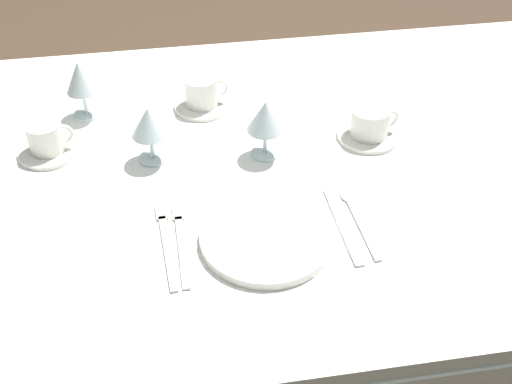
{
  "coord_description": "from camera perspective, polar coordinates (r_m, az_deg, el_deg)",
  "views": [
    {
      "loc": [
        -0.16,
        -1.12,
        1.62
      ],
      "look_at": [
        0.0,
        -0.12,
        0.76
      ],
      "focal_mm": 46.71,
      "sensor_mm": 36.0,
      "label": 1
    }
  ],
  "objects": [
    {
      "name": "saucer_left",
      "position": [
        1.53,
        -17.32,
        3.38
      ],
      "size": [
        0.13,
        0.13,
        0.01
      ],
      "primitive_type": "cylinder",
      "color": "white",
      "rests_on": "dining_table"
    },
    {
      "name": "wine_glass_right",
      "position": [
        1.58,
        -14.82,
        9.32
      ],
      "size": [
        0.07,
        0.07,
        0.14
      ],
      "color": "silver",
      "rests_on": "dining_table"
    },
    {
      "name": "spoon_soup",
      "position": [
        1.32,
        8.58,
        -1.92
      ],
      "size": [
        0.03,
        0.21,
        0.01
      ],
      "color": "beige",
      "rests_on": "dining_table"
    },
    {
      "name": "fork_inner",
      "position": [
        1.26,
        -7.71,
        -4.29
      ],
      "size": [
        0.03,
        0.23,
        0.0
      ],
      "color": "beige",
      "rests_on": "dining_table"
    },
    {
      "name": "dinner_plate",
      "position": [
        1.25,
        0.88,
        -3.9
      ],
      "size": [
        0.25,
        0.25,
        0.02
      ],
      "primitive_type": "cylinder",
      "color": "white",
      "rests_on": "dining_table"
    },
    {
      "name": "saucer_far",
      "position": [
        1.53,
        9.57,
        4.83
      ],
      "size": [
        0.14,
        0.14,
        0.01
      ],
      "primitive_type": "cylinder",
      "color": "white",
      "rests_on": "dining_table"
    },
    {
      "name": "saucer_right",
      "position": [
        1.62,
        -4.62,
        7.43
      ],
      "size": [
        0.14,
        0.14,
        0.01
      ],
      "primitive_type": "cylinder",
      "color": "white",
      "rests_on": "dining_table"
    },
    {
      "name": "dining_table",
      "position": [
        1.48,
        -0.75,
        -0.03
      ],
      "size": [
        1.8,
        1.11,
        0.74
      ],
      "color": "white",
      "rests_on": "ground"
    },
    {
      "name": "coffee_cup_left",
      "position": [
        1.51,
        -17.53,
        4.56
      ],
      "size": [
        0.1,
        0.08,
        0.07
      ],
      "color": "white",
      "rests_on": "saucer_left"
    },
    {
      "name": "wine_glass_left",
      "position": [
        1.4,
        0.81,
        6.37
      ],
      "size": [
        0.08,
        0.08,
        0.14
      ],
      "color": "silver",
      "rests_on": "dining_table"
    },
    {
      "name": "ground_plane",
      "position": [
        1.97,
        -0.58,
        -14.77
      ],
      "size": [
        6.0,
        6.0,
        0.0
      ],
      "primitive_type": "plane",
      "color": "#4C3828"
    },
    {
      "name": "fork_outer",
      "position": [
        1.26,
        -6.44,
        -4.23
      ],
      "size": [
        0.02,
        0.22,
        0.0
      ],
      "color": "beige",
      "rests_on": "dining_table"
    },
    {
      "name": "dinner_knife",
      "position": [
        1.29,
        7.5,
        -3.04
      ],
      "size": [
        0.02,
        0.22,
        0.0
      ],
      "color": "beige",
      "rests_on": "dining_table"
    },
    {
      "name": "coffee_cup_right",
      "position": [
        1.6,
        -4.63,
        8.65
      ],
      "size": [
        0.1,
        0.08,
        0.07
      ],
      "color": "white",
      "rests_on": "saucer_right"
    },
    {
      "name": "coffee_cup_far",
      "position": [
        1.51,
        9.78,
        6.0
      ],
      "size": [
        0.11,
        0.09,
        0.06
      ],
      "color": "white",
      "rests_on": "saucer_far"
    },
    {
      "name": "wine_glass_centre",
      "position": [
        1.41,
        -9.16,
        5.78
      ],
      "size": [
        0.08,
        0.08,
        0.13
      ],
      "color": "silver",
      "rests_on": "dining_table"
    }
  ]
}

